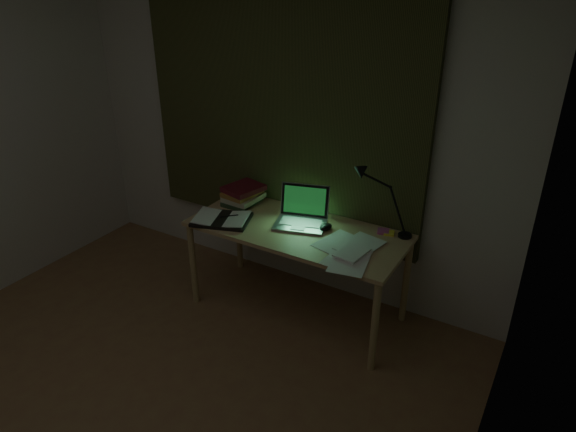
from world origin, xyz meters
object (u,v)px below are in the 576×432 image
(book_stack, at_px, (243,194))
(desk_lamp, at_px, (409,203))
(desk, at_px, (297,271))
(open_textbook, at_px, (222,219))
(loose_papers, at_px, (346,249))
(laptop, at_px, (300,210))

(book_stack, xyz_separation_m, desk_lamp, (1.21, 0.10, 0.17))
(book_stack, bearing_deg, desk, -15.88)
(open_textbook, relative_size, loose_papers, 1.04)
(loose_papers, bearing_deg, desk, 165.39)
(laptop, distance_m, book_stack, 0.56)
(open_textbook, height_order, loose_papers, open_textbook)
(book_stack, height_order, loose_papers, book_stack)
(open_textbook, bearing_deg, desk, -0.87)
(desk_lamp, bearing_deg, open_textbook, -165.41)
(desk, height_order, loose_papers, loose_papers)
(open_textbook, distance_m, loose_papers, 0.92)
(open_textbook, bearing_deg, book_stack, 78.15)
(open_textbook, relative_size, desk_lamp, 0.79)
(open_textbook, height_order, book_stack, book_stack)
(desk, bearing_deg, loose_papers, -14.61)
(laptop, xyz_separation_m, loose_papers, (0.41, -0.15, -0.11))
(loose_papers, xyz_separation_m, desk_lamp, (0.26, 0.36, 0.23))
(book_stack, distance_m, desk_lamp, 1.23)
(desk, relative_size, desk_lamp, 3.04)
(desk, relative_size, loose_papers, 4.03)
(desk_lamp, bearing_deg, laptop, -167.78)
(loose_papers, distance_m, desk_lamp, 0.50)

